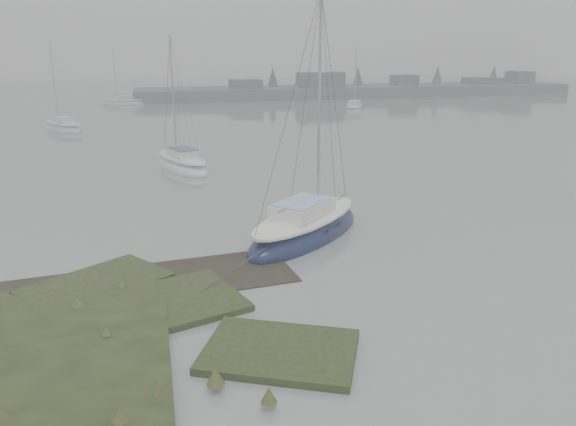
{
  "coord_description": "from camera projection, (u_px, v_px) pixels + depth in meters",
  "views": [
    {
      "loc": [
        -2.04,
        -11.81,
        6.99
      ],
      "look_at": [
        1.98,
        4.82,
        1.8
      ],
      "focal_mm": 35.0,
      "sensor_mm": 36.0,
      "label": 1
    }
  ],
  "objects": [
    {
      "name": "sailboat_far_b",
      "position": [
        354.0,
        109.0,
        59.63
      ],
      "size": [
        3.88,
        5.6,
        7.56
      ],
      "rotation": [
        0.0,
        0.0,
        -0.44
      ],
      "color": "#B8BFC3",
      "rests_on": "ground"
    },
    {
      "name": "sailboat_white",
      "position": [
        182.0,
        165.0,
        32.4
      ],
      "size": [
        3.74,
        5.98,
        8.03
      ],
      "rotation": [
        0.0,
        0.0,
        0.36
      ],
      "color": "silver",
      "rests_on": "ground"
    },
    {
      "name": "ground",
      "position": [
        182.0,
        142.0,
        41.37
      ],
      "size": [
        160.0,
        160.0,
        0.0
      ],
      "primitive_type": "plane",
      "color": "slate",
      "rests_on": "ground"
    },
    {
      "name": "sailboat_far_c",
      "position": [
        123.0,
        103.0,
        65.89
      ],
      "size": [
        5.06,
        2.44,
        6.84
      ],
      "rotation": [
        0.0,
        0.0,
        1.39
      ],
      "color": "#B7BEC2",
      "rests_on": "ground"
    },
    {
      "name": "sailboat_main",
      "position": [
        306.0,
        230.0,
        20.99
      ],
      "size": [
        6.43,
        6.23,
        9.52
      ],
      "rotation": [
        0.0,
        0.0,
        -0.82
      ],
      "color": "black",
      "rests_on": "ground"
    },
    {
      "name": "far_shoreline",
      "position": [
        366.0,
        90.0,
        76.83
      ],
      "size": [
        60.0,
        8.0,
        4.15
      ],
      "color": "#4C4F51",
      "rests_on": "ground"
    },
    {
      "name": "sailboat_far_a",
      "position": [
        63.0,
        128.0,
        46.64
      ],
      "size": [
        4.4,
        5.44,
        7.55
      ],
      "rotation": [
        0.0,
        0.0,
        0.58
      ],
      "color": "#ADB2B6",
      "rests_on": "ground"
    }
  ]
}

